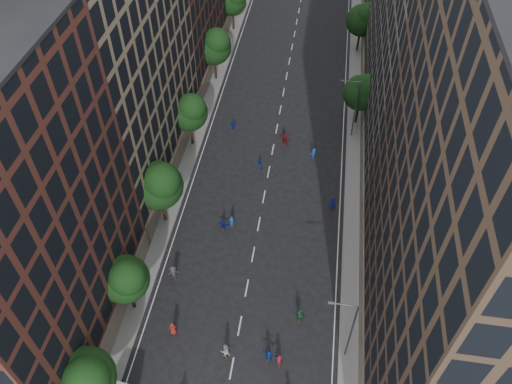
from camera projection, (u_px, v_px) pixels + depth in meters
ground at (272, 152)px, 68.42m from camera, size 240.00×240.00×0.00m
sidewalk_left at (199, 110)px, 74.66m from camera, size 4.00×105.00×0.15m
sidewalk_right at (361, 125)px, 72.24m from camera, size 4.00×105.00×0.15m
bldg_left_b at (98, 50)px, 54.57m from camera, size 14.00×26.00×34.00m
bldg_right_a at (493, 222)px, 36.45m from camera, size 14.00×30.00×36.00m
bldg_right_b at (444, 38)px, 57.19m from camera, size 14.00×28.00×33.00m
tree_left_0 at (85, 379)px, 40.70m from camera, size 5.20×5.20×8.83m
tree_left_1 at (126, 279)px, 47.78m from camera, size 4.80×4.80×8.21m
tree_left_2 at (160, 184)px, 55.30m from camera, size 5.60×5.60×9.45m
tree_left_3 at (190, 111)px, 65.20m from camera, size 5.00×5.00×8.58m
tree_left_4 at (215, 46)px, 75.82m from camera, size 5.40×5.40×9.08m
tree_left_5 at (233, 0)px, 86.98m from camera, size 4.80×4.80×8.33m
tree_right_a at (363, 91)px, 68.49m from camera, size 5.00×5.00×8.39m
tree_right_b at (363, 19)px, 81.80m from camera, size 5.20×5.20×8.83m
streetlamp_near at (349, 328)px, 44.64m from camera, size 2.64×0.22×9.06m
streetlamp_far at (354, 106)px, 67.00m from camera, size 2.64×0.22×9.06m
skater_5 at (269, 356)px, 47.42m from camera, size 1.60×0.94×1.64m
skater_6 at (173, 329)px, 49.29m from camera, size 1.00×0.84×1.75m
skater_7 at (279, 360)px, 47.09m from camera, size 0.68×0.50×1.71m
skater_8 at (225, 351)px, 47.63m from camera, size 1.13×1.01×1.90m
skater_9 at (173, 273)px, 53.77m from camera, size 1.37×1.10×1.85m
skater_10 at (300, 316)px, 50.18m from camera, size 1.15×0.57×1.89m
skater_11 at (223, 225)px, 58.50m from camera, size 1.45×0.66×1.51m
skater_12 at (332, 203)px, 60.80m from camera, size 0.87×0.60×1.71m
skater_13 at (232, 222)px, 58.59m from camera, size 0.77×0.60×1.86m
skater_14 at (260, 165)px, 65.52m from camera, size 0.77×0.61×1.53m
skater_15 at (313, 154)px, 66.96m from camera, size 1.17×0.90×1.60m
skater_16 at (233, 126)px, 70.82m from camera, size 1.06×0.51×1.76m
skater_17 at (285, 139)px, 68.80m from camera, size 1.76×0.74×1.84m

